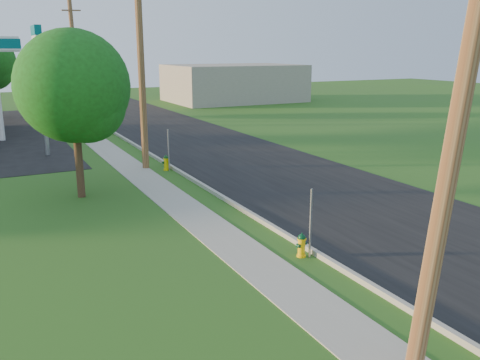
# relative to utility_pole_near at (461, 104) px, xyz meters

# --- Properties ---
(ground_plane) EXTENTS (140.00, 140.00, 0.00)m
(ground_plane) POSITION_rel_utility_pole_near_xyz_m (0.60, 1.00, -4.80)
(ground_plane) COLOR #2D551F
(ground_plane) RESTS_ON ground
(road) EXTENTS (8.00, 120.00, 0.02)m
(road) POSITION_rel_utility_pole_near_xyz_m (5.10, 11.00, -4.79)
(road) COLOR black
(road) RESTS_ON ground
(curb) EXTENTS (0.15, 120.00, 0.15)m
(curb) POSITION_rel_utility_pole_near_xyz_m (1.10, 11.00, -4.73)
(curb) COLOR #9C9A90
(curb) RESTS_ON ground
(sidewalk) EXTENTS (1.50, 120.00, 0.03)m
(sidewalk) POSITION_rel_utility_pole_near_xyz_m (-0.65, 11.00, -4.79)
(sidewalk) COLOR gray
(sidewalk) RESTS_ON ground
(utility_pole_near) EXTENTS (1.40, 0.32, 9.48)m
(utility_pole_near) POSITION_rel_utility_pole_near_xyz_m (0.00, 0.00, 0.00)
(utility_pole_near) COLOR brown
(utility_pole_near) RESTS_ON ground
(utility_pole_mid) EXTENTS (1.40, 0.32, 9.80)m
(utility_pole_mid) POSITION_rel_utility_pole_near_xyz_m (-0.00, 18.00, 0.15)
(utility_pole_mid) COLOR brown
(utility_pole_mid) RESTS_ON ground
(utility_pole_far) EXTENTS (1.40, 0.32, 9.50)m
(utility_pole_far) POSITION_rel_utility_pole_near_xyz_m (-0.00, 36.00, 0.00)
(utility_pole_far) COLOR brown
(utility_pole_far) RESTS_ON ground
(sign_post_near) EXTENTS (0.05, 0.04, 2.00)m
(sign_post_near) POSITION_rel_utility_pole_near_xyz_m (0.85, 5.20, -3.80)
(sign_post_near) COLOR gray
(sign_post_near) RESTS_ON ground
(sign_post_mid) EXTENTS (0.05, 0.04, 2.00)m
(sign_post_mid) POSITION_rel_utility_pole_near_xyz_m (0.85, 17.00, -3.80)
(sign_post_mid) COLOR gray
(sign_post_mid) RESTS_ON ground
(sign_post_far) EXTENTS (0.05, 0.04, 2.00)m
(sign_post_far) POSITION_rel_utility_pole_near_xyz_m (0.85, 29.20, -3.80)
(sign_post_far) COLOR gray
(sign_post_far) RESTS_ON ground
(price_pylon) EXTENTS (0.34, 2.04, 6.85)m
(price_pylon) POSITION_rel_utility_pole_near_xyz_m (-3.90, 23.50, 0.63)
(price_pylon) COLOR gray
(price_pylon) RESTS_ON ground
(distant_building) EXTENTS (14.00, 10.00, 4.00)m
(distant_building) POSITION_rel_utility_pole_near_xyz_m (18.60, 46.00, -2.80)
(distant_building) COLOR gray
(distant_building) RESTS_ON ground
(tree_verge) EXTENTS (4.24, 4.24, 6.43)m
(tree_verge) POSITION_rel_utility_pole_near_xyz_m (-3.62, 14.24, -0.66)
(tree_verge) COLOR #392417
(tree_verge) RESTS_ON ground
(hydrant_near) EXTENTS (0.37, 0.32, 0.70)m
(hydrant_near) POSITION_rel_utility_pole_near_xyz_m (0.69, 5.37, -4.46)
(hydrant_near) COLOR #FCBA09
(hydrant_near) RESTS_ON ground
(hydrant_mid) EXTENTS (0.39, 0.35, 0.75)m
(hydrant_mid) POSITION_rel_utility_pole_near_xyz_m (0.76, 17.16, -4.43)
(hydrant_mid) COLOR #DEC608
(hydrant_mid) RESTS_ON ground
(hydrant_far) EXTENTS (0.36, 0.32, 0.69)m
(hydrant_far) POSITION_rel_utility_pole_near_xyz_m (0.63, 29.66, -4.47)
(hydrant_far) COLOR #FFD403
(hydrant_far) RESTS_ON ground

